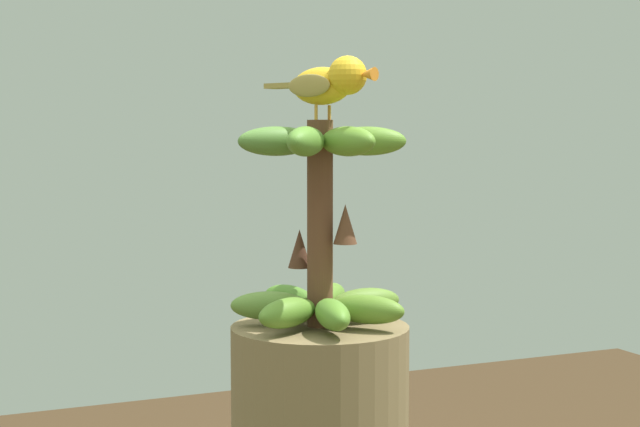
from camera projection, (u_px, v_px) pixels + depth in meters
name	position (u px, v px, depth m)	size (l,w,h in m)	color
banana_bunch	(320.00, 224.00, 1.49)	(0.27, 0.28, 0.32)	brown
perched_bird	(331.00, 82.00, 1.46)	(0.11, 0.20, 0.09)	#C68933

